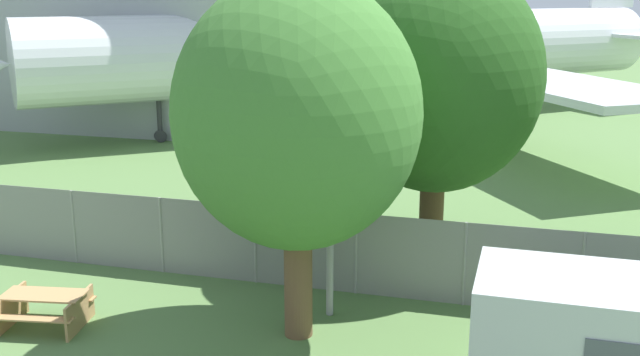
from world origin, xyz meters
The scene contains 8 objects.
perimeter_fence centered at (0.00, 10.57, 1.00)m, with size 56.07×0.07×2.00m.
airplane centered at (-1.38, 33.68, 3.89)m, with size 35.69×32.32×11.76m.
portable_cabin centered at (7.25, 6.52, 1.23)m, with size 3.35×2.37×2.47m.
picnic_bench_near_cabin centered at (-3.52, 6.99, 0.47)m, with size 1.96×1.67×0.76m.
tree_near_hangar centered at (-0.73, 14.13, 3.85)m, with size 3.47×3.47×5.79m.
tree_left_of_cabin centered at (3.99, 13.14, 4.93)m, with size 5.34×5.34×7.89m.
tree_far_right centered at (1.87, 8.09, 4.71)m, with size 4.95×4.95×7.46m.
light_mast centered at (2.25, 9.23, 4.94)m, with size 0.44×0.44×8.13m.
Camera 1 is at (6.21, -5.81, 7.17)m, focal length 42.00 mm.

